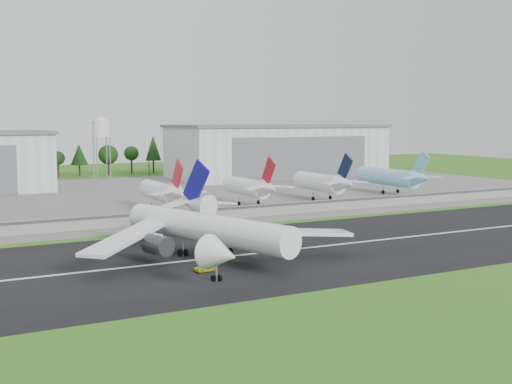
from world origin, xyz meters
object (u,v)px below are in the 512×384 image
parked_jet_red_b (251,187)px  parked_jet_skyblue (393,177)px  ground_vehicle (206,268)px  parked_jet_navy (324,182)px  parked_jet_red_a (164,192)px  main_airliner (207,235)px

parked_jet_red_b → parked_jet_skyblue: bearing=4.6°
parked_jet_skyblue → parked_jet_red_b: bearing=-175.4°
parked_jet_red_b → parked_jet_skyblue: size_ratio=0.84×
ground_vehicle → parked_jet_skyblue: parked_jet_skyblue is taller
parked_jet_navy → parked_jet_red_a: bearing=-180.0°
main_airliner → parked_jet_skyblue: size_ratio=1.55×
parked_jet_red_a → parked_jet_red_b: parked_jet_red_a is taller
main_airliner → parked_jet_skyblue: main_airliner is taller
parked_jet_red_a → parked_jet_red_b: size_ratio=1.00×
main_airliner → parked_jet_skyblue: 128.37m
ground_vehicle → parked_jet_skyblue: 137.33m
parked_jet_skyblue → ground_vehicle: bearing=-143.7°
ground_vehicle → parked_jet_navy: (76.53, 76.28, 5.64)m
main_airliner → parked_jet_navy: bearing=-155.2°
parked_jet_red_b → parked_jet_navy: (28.09, 0.04, 0.25)m
ground_vehicle → parked_jet_navy: parked_jet_navy is taller
ground_vehicle → parked_jet_red_a: parked_jet_red_a is taller
parked_jet_red_b → parked_jet_skyblue: parked_jet_skyblue is taller
ground_vehicle → parked_jet_red_a: 78.81m
parked_jet_red_a → parked_jet_skyblue: 91.49m
parked_jet_navy → parked_jet_skyblue: bearing=8.4°
ground_vehicle → parked_jet_navy: size_ratio=0.13×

